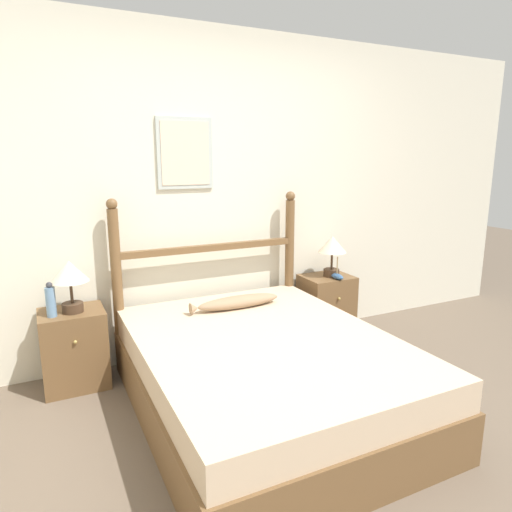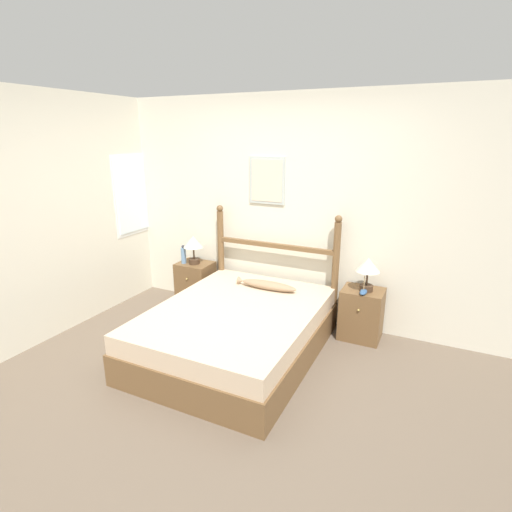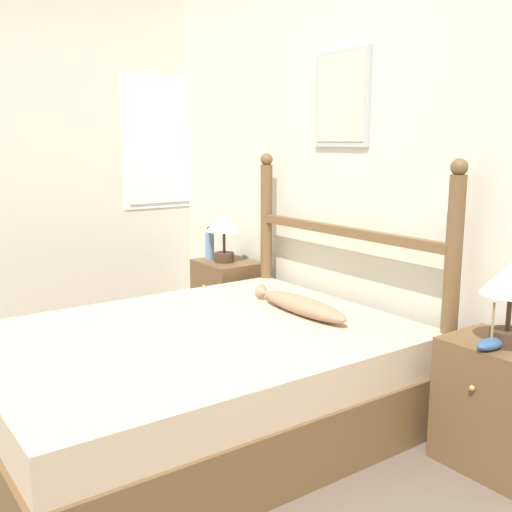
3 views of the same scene
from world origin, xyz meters
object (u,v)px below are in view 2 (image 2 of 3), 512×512
object	(u,v)px
bottle	(184,255)
fish_pillow	(267,285)
nightstand_left	(196,283)
nightstand_right	(361,314)
table_lamp_left	(193,244)
model_boat	(363,292)
table_lamp_right	(368,268)
bed	(236,331)

from	to	relation	value
bottle	fish_pillow	xyz separation A→B (m)	(1.24, -0.20, -0.13)
nightstand_left	nightstand_right	bearing A→B (deg)	0.00
table_lamp_left	model_boat	distance (m)	2.13
table_lamp_left	table_lamp_right	size ratio (longest dim) A/B	1.00
table_lamp_right	fish_pillow	bearing A→B (deg)	-166.37
table_lamp_left	fish_pillow	xyz separation A→B (m)	(1.11, -0.24, -0.27)
bed	nightstand_left	xyz separation A→B (m)	(-1.05, 0.86, 0.04)
nightstand_right	bottle	bearing A→B (deg)	-178.33
nightstand_left	bottle	size ratio (longest dim) A/B	2.32
nightstand_right	table_lamp_right	world-z (taller)	table_lamp_right
bed	table_lamp_left	world-z (taller)	table_lamp_left
fish_pillow	model_boat	bearing A→B (deg)	8.57
table_lamp_right	model_boat	bearing A→B (deg)	-95.10
nightstand_left	table_lamp_left	xyz separation A→B (m)	(0.01, -0.03, 0.53)
bed	model_boat	bearing A→B (deg)	34.65
table_lamp_right	bottle	distance (m)	2.26
bed	table_lamp_right	xyz separation A→B (m)	(1.08, 0.84, 0.56)
bottle	model_boat	bearing A→B (deg)	-1.22
table_lamp_left	bottle	bearing A→B (deg)	-164.79
model_boat	fish_pillow	xyz separation A→B (m)	(-1.01, -0.15, -0.05)
bottle	table_lamp_right	bearing A→B (deg)	1.18
bed	model_boat	distance (m)	1.35
bottle	fish_pillow	world-z (taller)	bottle
table_lamp_right	bottle	bearing A→B (deg)	-178.82
nightstand_left	table_lamp_right	size ratio (longest dim) A/B	1.55
fish_pillow	bottle	bearing A→B (deg)	170.88
bed	nightstand_right	distance (m)	1.36
table_lamp_right	table_lamp_left	bearing A→B (deg)	-179.72
nightstand_left	bottle	xyz separation A→B (m)	(-0.12, -0.06, 0.38)
bottle	nightstand_left	bearing A→B (deg)	28.50
table_lamp_left	fish_pillow	world-z (taller)	table_lamp_left
table_lamp_right	nightstand_right	bearing A→B (deg)	148.27
nightstand_right	model_boat	bearing A→B (deg)	-79.24
nightstand_right	table_lamp_left	distance (m)	2.16
bed	nightstand_right	size ratio (longest dim) A/B	3.59
nightstand_right	table_lamp_right	distance (m)	0.53
table_lamp_left	model_boat	size ratio (longest dim) A/B	1.84
model_boat	fish_pillow	distance (m)	1.02
nightstand_right	model_boat	xyz separation A→B (m)	(0.02, -0.11, 0.30)
nightstand_left	table_lamp_right	xyz separation A→B (m)	(2.14, -0.02, 0.53)
model_boat	bottle	bearing A→B (deg)	178.78
bed	model_boat	world-z (taller)	model_boat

